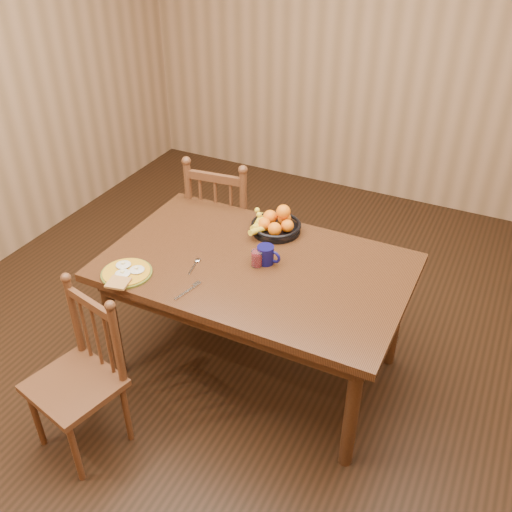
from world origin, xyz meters
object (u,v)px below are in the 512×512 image
at_px(chair_far, 226,226).
at_px(fruit_bowl, 275,224).
at_px(breakfast_plate, 126,273).
at_px(coffee_mug, 266,255).
at_px(dining_table, 256,277).
at_px(chair_near, 80,378).

relative_size(chair_far, fruit_bowl, 3.09).
height_order(chair_far, breakfast_plate, chair_far).
relative_size(breakfast_plate, coffee_mug, 2.22).
bearing_deg(dining_table, fruit_bowl, 97.90).
distance_m(chair_far, breakfast_plate, 1.07).
bearing_deg(coffee_mug, dining_table, -142.94).
relative_size(chair_near, fruit_bowl, 2.73).
xyz_separation_m(chair_far, chair_near, (0.00, -1.49, -0.06)).
bearing_deg(dining_table, chair_near, -122.76).
distance_m(chair_far, chair_near, 1.49).
bearing_deg(breakfast_plate, chair_far, 89.47).
distance_m(chair_near, coffee_mug, 1.12).
xyz_separation_m(chair_near, fruit_bowl, (0.49, 1.19, 0.37)).
xyz_separation_m(coffee_mug, fruit_bowl, (-0.09, 0.31, -0.00)).
height_order(breakfast_plate, coffee_mug, coffee_mug).
xyz_separation_m(chair_far, fruit_bowl, (0.50, -0.30, 0.31)).
distance_m(dining_table, breakfast_plate, 0.68).
bearing_deg(dining_table, coffee_mug, 37.06).
relative_size(chair_far, breakfast_plate, 3.38).
distance_m(chair_far, fruit_bowl, 0.66).
bearing_deg(chair_near, chair_far, 103.24).
distance_m(dining_table, fruit_bowl, 0.37).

